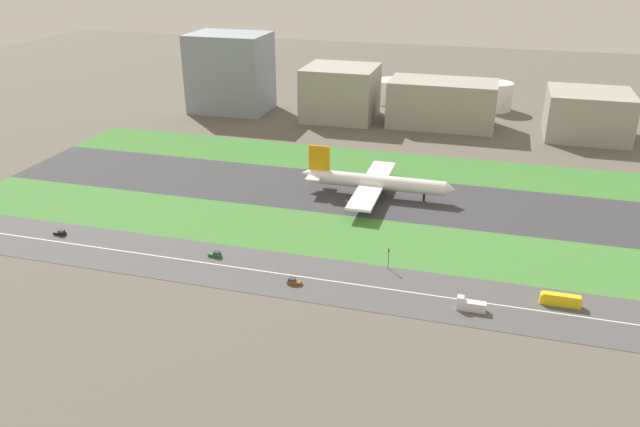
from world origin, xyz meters
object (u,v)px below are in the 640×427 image
(terminal_building, at_px, (230,73))
(car_0, at_px, (60,233))
(office_tower, at_px, (442,103))
(fuel_tank_centre, at_px, (447,93))
(car_2, at_px, (215,254))
(airliner, at_px, (373,182))
(fuel_tank_west, at_px, (392,91))
(cargo_warehouse, at_px, (588,114))
(fuel_tank_east, at_px, (495,96))
(bus_0, at_px, (561,300))
(truck_0, at_px, (470,305))
(traffic_light, at_px, (389,257))
(car_1, at_px, (294,282))
(hangar_building, at_px, (341,93))

(terminal_building, bearing_deg, car_0, -86.81)
(office_tower, relative_size, fuel_tank_centre, 2.62)
(car_2, distance_m, terminal_building, 196.83)
(airliner, distance_m, car_0, 122.75)
(fuel_tank_west, bearing_deg, car_0, -109.97)
(cargo_warehouse, relative_size, fuel_tank_centre, 1.88)
(cargo_warehouse, distance_m, fuel_tank_east, 66.55)
(airliner, height_order, bus_0, airliner)
(truck_0, bearing_deg, terminal_building, -50.76)
(truck_0, distance_m, fuel_tank_west, 245.61)
(traffic_light, bearing_deg, car_0, -176.17)
(cargo_warehouse, bearing_deg, terminal_building, 180.00)
(fuel_tank_east, bearing_deg, truck_0, -90.01)
(traffic_light, height_order, terminal_building, terminal_building)
(airliner, height_order, terminal_building, terminal_building)
(truck_0, height_order, bus_0, truck_0)
(car_1, relative_size, fuel_tank_centre, 0.19)
(car_1, distance_m, terminal_building, 218.92)
(airliner, bearing_deg, fuel_tank_west, 97.02)
(fuel_tank_east, bearing_deg, fuel_tank_centre, 180.00)
(fuel_tank_west, bearing_deg, car_1, -87.55)
(fuel_tank_east, bearing_deg, car_1, -102.86)
(hangar_building, bearing_deg, truck_0, -65.51)
(car_1, xyz_separation_m, fuel_tank_east, (54.11, 237.00, 7.61))
(terminal_building, xyz_separation_m, hangar_building, (69.37, 0.00, -8.00))
(airliner, bearing_deg, truck_0, -60.23)
(cargo_warehouse, bearing_deg, bus_0, -97.37)
(car_2, relative_size, office_tower, 0.07)
(cargo_warehouse, bearing_deg, car_1, -118.21)
(car_2, bearing_deg, fuel_tank_centre, 76.10)
(airliner, bearing_deg, bus_0, -44.16)
(cargo_warehouse, bearing_deg, fuel_tank_east, 137.37)
(bus_0, height_order, cargo_warehouse, cargo_warehouse)
(truck_0, xyz_separation_m, fuel_tank_west, (-64.19, 237.00, 5.79))
(truck_0, distance_m, cargo_warehouse, 198.43)
(terminal_building, bearing_deg, fuel_tank_centre, 19.41)
(car_0, bearing_deg, terminal_building, 93.19)
(bus_0, distance_m, terminal_building, 258.45)
(car_0, height_order, terminal_building, terminal_building)
(office_tower, bearing_deg, fuel_tank_west, 128.62)
(bus_0, height_order, office_tower, office_tower)
(bus_0, relative_size, cargo_warehouse, 0.27)
(car_2, distance_m, fuel_tank_east, 242.63)
(car_2, bearing_deg, fuel_tank_east, 69.40)
(car_0, distance_m, fuel_tank_west, 241.61)
(car_0, bearing_deg, fuel_tank_west, 70.03)
(cargo_warehouse, bearing_deg, car_2, -126.41)
(car_2, bearing_deg, terminal_building, 111.46)
(fuel_tank_east, bearing_deg, cargo_warehouse, -42.63)
(bus_0, bearing_deg, fuel_tank_west, 111.54)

